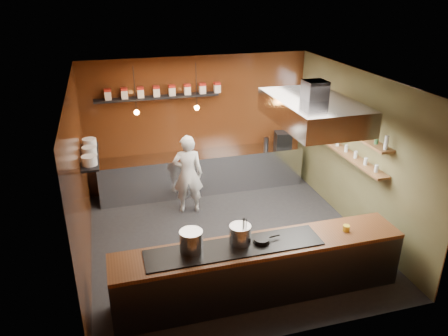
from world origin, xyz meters
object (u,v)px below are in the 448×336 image
object	(u,v)px
stockpot_large	(191,241)
chef	(188,174)
stockpot_small	(240,235)
espresso_machine	(283,140)
extractor_hood	(313,111)

from	to	relation	value
stockpot_large	chef	bearing A→B (deg)	79.76
stockpot_small	espresso_machine	bearing A→B (deg)	58.84
chef	extractor_hood	bearing A→B (deg)	145.95
stockpot_large	chef	size ratio (longest dim) A/B	0.20
espresso_machine	extractor_hood	bearing A→B (deg)	-94.10
espresso_machine	chef	size ratio (longest dim) A/B	0.21
stockpot_large	stockpot_small	size ratio (longest dim) A/B	1.04
stockpot_large	stockpot_small	distance (m)	0.72
chef	espresso_machine	bearing A→B (deg)	-152.56
extractor_hood	chef	xyz separation A→B (m)	(-1.81, 1.70, -1.67)
espresso_machine	chef	xyz separation A→B (m)	(-2.40, -0.79, -0.24)
espresso_machine	chef	world-z (taller)	chef
stockpot_small	chef	size ratio (longest dim) A/B	0.19
extractor_hood	stockpot_large	bearing A→B (deg)	-154.02
extractor_hood	stockpot_small	xyz separation A→B (m)	(-1.60, -1.13, -1.42)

